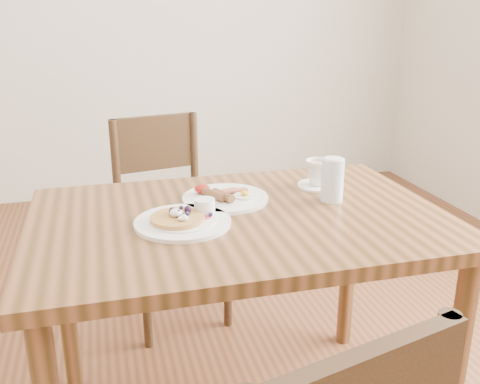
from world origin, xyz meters
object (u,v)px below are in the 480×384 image
(pancake_plate, at_px, (184,219))
(teacup_saucer, at_px, (318,175))
(chair_far, at_px, (167,209))
(water_glass, at_px, (332,180))
(breakfast_plate, at_px, (224,197))
(dining_table, at_px, (240,246))

(pancake_plate, distance_m, teacup_saucer, 0.54)
(chair_far, distance_m, water_glass, 0.91)
(water_glass, bearing_deg, pancake_plate, -171.46)
(chair_far, relative_size, breakfast_plate, 3.26)
(water_glass, bearing_deg, chair_far, 120.29)
(dining_table, distance_m, water_glass, 0.35)
(chair_far, bearing_deg, dining_table, 87.87)
(dining_table, bearing_deg, chair_far, 98.77)
(dining_table, xyz_separation_m, teacup_saucer, (0.32, 0.18, 0.14))
(chair_far, distance_m, breakfast_plate, 0.71)
(teacup_saucer, bearing_deg, pancake_plate, -156.87)
(dining_table, distance_m, pancake_plate, 0.21)
(dining_table, height_order, pancake_plate, pancake_plate)
(dining_table, bearing_deg, teacup_saucer, 29.49)
(pancake_plate, relative_size, water_glass, 2.00)
(chair_far, distance_m, teacup_saucer, 0.80)
(dining_table, distance_m, chair_far, 0.80)
(pancake_plate, bearing_deg, breakfast_plate, 46.35)
(dining_table, bearing_deg, breakfast_plate, 97.03)
(water_glass, bearing_deg, breakfast_plate, 164.69)
(breakfast_plate, bearing_deg, pancake_plate, -133.65)
(breakfast_plate, distance_m, teacup_saucer, 0.34)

